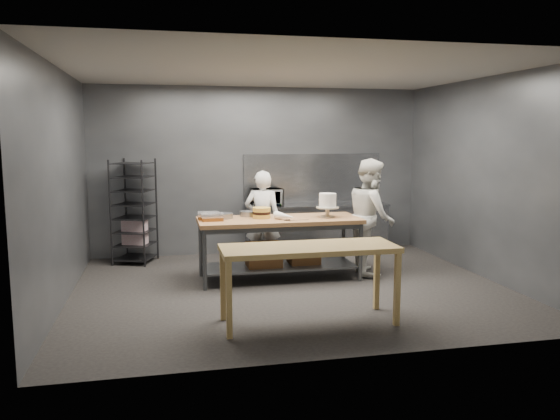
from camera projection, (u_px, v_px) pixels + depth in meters
name	position (u px, v px, depth m)	size (l,w,h in m)	color
ground	(291.00, 288.00, 7.71)	(6.00, 6.00, 0.00)	black
back_wall	(260.00, 171.00, 9.93)	(6.00, 0.04, 3.00)	#4C4F54
work_table	(280.00, 241.00, 8.13)	(2.40, 0.90, 0.92)	brown
near_counter	(309.00, 253.00, 6.17)	(2.00, 0.70, 0.90)	olive
back_counter	(317.00, 228.00, 9.97)	(2.60, 0.60, 0.90)	slate
splashback_panel	(313.00, 178.00, 10.14)	(2.60, 0.02, 0.90)	slate
speed_rack	(134.00, 212.00, 9.16)	(0.79, 0.82, 1.75)	black
chef_behind	(263.00, 219.00, 8.80)	(0.58, 0.38, 1.58)	white
chef_right	(371.00, 216.00, 8.44)	(0.87, 0.68, 1.79)	white
microwave	(267.00, 197.00, 9.69)	(0.54, 0.37, 0.30)	black
frosted_cake_stand	(328.00, 202.00, 8.14)	(0.34, 0.34, 0.36)	#B1A68E
layer_cake	(262.00, 213.00, 8.08)	(0.26, 0.26, 0.16)	gold
cake_pans	(225.00, 215.00, 8.12)	(0.84, 0.40, 0.07)	gray
piping_bag	(285.00, 216.00, 7.88)	(0.12, 0.12, 0.38)	white
offset_spatula	(293.00, 220.00, 7.88)	(0.36, 0.02, 0.02)	slate
pastry_clamshells	(210.00, 216.00, 7.90)	(0.35, 0.36, 0.11)	#9A561E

